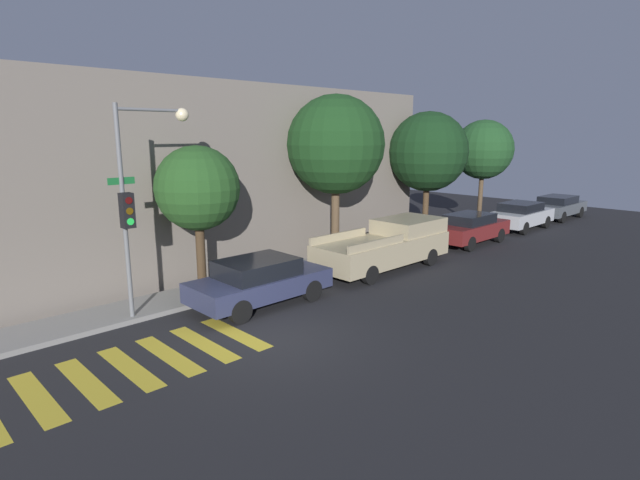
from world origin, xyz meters
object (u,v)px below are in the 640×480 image
object	(u,v)px
traffic_light_pole	(139,186)
tree_near_corner	(197,189)
sedan_middle	(470,228)
tree_midblock	(336,145)
sedan_near_corner	(259,281)
sedan_tail_of_row	(558,206)
tree_behind_truck	(483,150)
pickup_truck	(388,245)
sedan_far_end	(521,215)
tree_far_end	(428,152)

from	to	relation	value
traffic_light_pole	tree_near_corner	xyz separation A→B (m)	(2.14, 0.75, -0.29)
sedan_middle	tree_midblock	world-z (taller)	tree_midblock
sedan_near_corner	tree_midblock	bearing A→B (deg)	21.06
traffic_light_pole	sedan_tail_of_row	distance (m)	25.19
tree_behind_truck	traffic_light_pole	bearing A→B (deg)	-177.80
tree_behind_truck	pickup_truck	bearing A→B (deg)	-169.13
sedan_near_corner	tree_behind_truck	distance (m)	16.97
sedan_far_end	tree_far_end	xyz separation A→B (m)	(-5.83, 2.02, 3.38)
sedan_near_corner	tree_near_corner	distance (m)	3.36
pickup_truck	tree_far_end	distance (m)	6.57
sedan_near_corner	tree_far_end	world-z (taller)	tree_far_end
tree_near_corner	sedan_middle	bearing A→B (deg)	-9.02
sedan_far_end	pickup_truck	bearing A→B (deg)	-180.00
sedan_near_corner	sedan_tail_of_row	size ratio (longest dim) A/B	0.95
sedan_far_end	tree_midblock	world-z (taller)	tree_midblock
sedan_middle	sedan_far_end	size ratio (longest dim) A/B	1.01
tree_far_end	sedan_tail_of_row	bearing A→B (deg)	-10.60
pickup_truck	sedan_far_end	world-z (taller)	pickup_truck
tree_midblock	tree_behind_truck	bearing A→B (deg)	0.00
tree_behind_truck	tree_near_corner	bearing A→B (deg)	180.00
tree_far_end	sedan_far_end	bearing A→B (deg)	-19.10
sedan_near_corner	tree_midblock	distance (m)	6.78
traffic_light_pole	tree_far_end	distance (m)	14.24
sedan_near_corner	sedan_middle	distance (m)	11.98
sedan_tail_of_row	tree_behind_truck	bearing A→B (deg)	160.28
traffic_light_pole	tree_far_end	bearing A→B (deg)	3.00
sedan_far_end	traffic_light_pole	bearing A→B (deg)	176.37
tree_near_corner	traffic_light_pole	bearing A→B (deg)	-160.77
tree_far_end	tree_midblock	bearing A→B (deg)	180.00
sedan_near_corner	pickup_truck	distance (m)	6.01
sedan_far_end	tree_far_end	distance (m)	7.03
traffic_light_pole	sedan_near_corner	size ratio (longest dim) A/B	1.36
sedan_middle	tree_near_corner	world-z (taller)	tree_near_corner
traffic_light_pole	sedan_middle	distance (m)	15.17
sedan_near_corner	pickup_truck	world-z (taller)	pickup_truck
sedan_near_corner	tree_far_end	bearing A→B (deg)	10.07
tree_midblock	tree_behind_truck	world-z (taller)	tree_midblock
sedan_far_end	sedan_tail_of_row	size ratio (longest dim) A/B	0.96
sedan_near_corner	sedan_far_end	xyz separation A→B (m)	(17.18, 0.00, 0.02)
pickup_truck	sedan_far_end	bearing A→B (deg)	0.00
sedan_middle	sedan_tail_of_row	world-z (taller)	sedan_middle
pickup_truck	sedan_middle	world-z (taller)	pickup_truck
traffic_light_pole	pickup_truck	bearing A→B (deg)	-8.17
sedan_far_end	sedan_tail_of_row	world-z (taller)	sedan_far_end
traffic_light_pole	sedan_far_end	size ratio (longest dim) A/B	1.35
pickup_truck	sedan_tail_of_row	size ratio (longest dim) A/B	1.29
sedan_far_end	tree_far_end	bearing A→B (deg)	160.90
sedan_near_corner	tree_near_corner	world-z (taller)	tree_near_corner
tree_far_end	tree_behind_truck	size ratio (longest dim) A/B	1.05
pickup_truck	sedan_far_end	xyz separation A→B (m)	(11.18, 0.00, -0.13)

